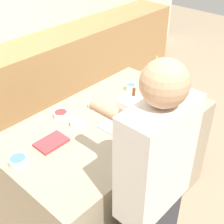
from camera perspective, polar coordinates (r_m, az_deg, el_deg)
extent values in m
plane|color=gray|center=(3.02, -0.65, -15.91)|extent=(12.00, 12.00, 0.00)
cube|color=gray|center=(2.69, -0.72, -9.63)|extent=(1.66, 0.97, 0.92)
cube|color=#9E9EA8|center=(2.37, 3.60, -2.07)|extent=(0.41, 0.34, 0.01)
cube|color=#5B2D14|center=(2.32, 3.67, -0.45)|extent=(0.16, 0.15, 0.16)
cube|color=white|center=(2.26, 3.76, 1.76)|extent=(0.18, 0.17, 0.06)
cylinder|color=#5B2D14|center=(2.27, 4.01, 3.70)|extent=(0.02, 0.02, 0.06)
cone|color=#DBD675|center=(2.66, 7.93, 6.70)|extent=(0.16, 0.16, 0.37)
cylinder|color=silver|center=(2.10, -16.77, -8.58)|extent=(0.12, 0.12, 0.05)
cylinder|color=#4770DB|center=(2.08, -16.86, -8.18)|extent=(0.10, 0.10, 0.01)
cylinder|color=silver|center=(2.78, 3.46, 4.52)|extent=(0.10, 0.10, 0.05)
cylinder|color=#4770DB|center=(2.77, 3.47, 4.88)|extent=(0.08, 0.08, 0.01)
cylinder|color=silver|center=(2.54, -3.40, 1.21)|extent=(0.09, 0.09, 0.04)
cylinder|color=#4770DB|center=(2.53, -3.41, 1.51)|extent=(0.07, 0.07, 0.01)
cylinder|color=white|center=(2.45, -9.32, -0.45)|extent=(0.12, 0.12, 0.05)
cylinder|color=red|center=(2.44, -9.35, -0.11)|extent=(0.10, 0.10, 0.01)
cylinder|color=white|center=(2.36, -6.36, -1.90)|extent=(0.12, 0.12, 0.04)
cylinder|color=brown|center=(2.35, -6.39, -1.59)|extent=(0.10, 0.10, 0.01)
cube|color=#B23338|center=(2.21, -11.02, -5.48)|extent=(0.22, 0.15, 0.02)
cube|color=silver|center=(1.67, 8.15, -8.52)|extent=(0.46, 0.21, 0.68)
sphere|color=tan|center=(1.41, 9.62, 5.17)|extent=(0.23, 0.23, 0.23)
cylinder|color=tan|center=(1.69, 2.19, -1.26)|extent=(0.08, 0.46, 0.08)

